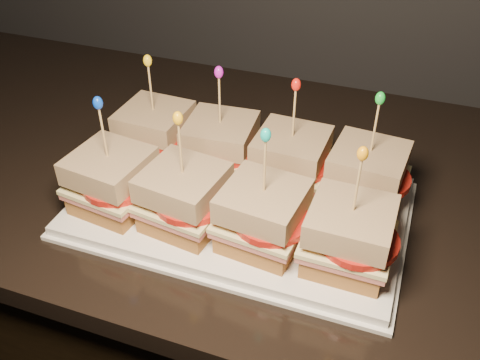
% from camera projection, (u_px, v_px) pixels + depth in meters
% --- Properties ---
extents(cabinet, '(2.44, 0.61, 0.91)m').
position_uv_depth(cabinet, '(160.00, 330.00, 1.16)').
color(cabinet, black).
rests_on(cabinet, ground).
extents(granite_slab, '(2.48, 0.65, 0.03)m').
position_uv_depth(granite_slab, '(134.00, 151.00, 0.88)').
color(granite_slab, black).
rests_on(granite_slab, cabinet).
extents(platter, '(0.43, 0.27, 0.02)m').
position_uv_depth(platter, '(240.00, 207.00, 0.73)').
color(platter, white).
rests_on(platter, granite_slab).
extents(platter_rim, '(0.44, 0.28, 0.01)m').
position_uv_depth(platter_rim, '(240.00, 210.00, 0.73)').
color(platter_rim, white).
rests_on(platter_rim, granite_slab).
extents(sandwich_0_bread_bot, '(0.09, 0.09, 0.03)m').
position_uv_depth(sandwich_0_bread_bot, '(157.00, 148.00, 0.80)').
color(sandwich_0_bread_bot, brown).
rests_on(sandwich_0_bread_bot, platter).
extents(sandwich_0_ham, '(0.10, 0.10, 0.01)m').
position_uv_depth(sandwich_0_ham, '(156.00, 139.00, 0.79)').
color(sandwich_0_ham, '#BF6052').
rests_on(sandwich_0_ham, sandwich_0_bread_bot).
extents(sandwich_0_cheese, '(0.10, 0.10, 0.01)m').
position_uv_depth(sandwich_0_cheese, '(156.00, 135.00, 0.79)').
color(sandwich_0_cheese, beige).
rests_on(sandwich_0_cheese, sandwich_0_ham).
extents(sandwich_0_tomato, '(0.09, 0.09, 0.01)m').
position_uv_depth(sandwich_0_tomato, '(161.00, 134.00, 0.78)').
color(sandwich_0_tomato, red).
rests_on(sandwich_0_tomato, sandwich_0_cheese).
extents(sandwich_0_bread_top, '(0.10, 0.10, 0.03)m').
position_uv_depth(sandwich_0_bread_top, '(154.00, 119.00, 0.77)').
color(sandwich_0_bread_top, '#573415').
rests_on(sandwich_0_bread_top, sandwich_0_tomato).
extents(sandwich_0_pick, '(0.00, 0.00, 0.09)m').
position_uv_depth(sandwich_0_pick, '(151.00, 91.00, 0.74)').
color(sandwich_0_pick, tan).
rests_on(sandwich_0_pick, sandwich_0_bread_top).
extents(sandwich_0_frill, '(0.01, 0.01, 0.02)m').
position_uv_depth(sandwich_0_frill, '(148.00, 61.00, 0.72)').
color(sandwich_0_frill, yellow).
rests_on(sandwich_0_frill, sandwich_0_pick).
extents(sandwich_1_bread_bot, '(0.10, 0.10, 0.03)m').
position_uv_depth(sandwich_1_bread_bot, '(221.00, 162.00, 0.78)').
color(sandwich_1_bread_bot, brown).
rests_on(sandwich_1_bread_bot, platter).
extents(sandwich_1_ham, '(0.11, 0.10, 0.01)m').
position_uv_depth(sandwich_1_ham, '(221.00, 152.00, 0.77)').
color(sandwich_1_ham, '#BF6052').
rests_on(sandwich_1_ham, sandwich_1_bread_bot).
extents(sandwich_1_cheese, '(0.11, 0.11, 0.01)m').
position_uv_depth(sandwich_1_cheese, '(221.00, 148.00, 0.76)').
color(sandwich_1_cheese, beige).
rests_on(sandwich_1_cheese, sandwich_1_ham).
extents(sandwich_1_tomato, '(0.09, 0.09, 0.01)m').
position_uv_depth(sandwich_1_tomato, '(227.00, 148.00, 0.75)').
color(sandwich_1_tomato, red).
rests_on(sandwich_1_tomato, sandwich_1_cheese).
extents(sandwich_1_bread_top, '(0.10, 0.10, 0.03)m').
position_uv_depth(sandwich_1_bread_top, '(220.00, 132.00, 0.74)').
color(sandwich_1_bread_top, '#573415').
rests_on(sandwich_1_bread_top, sandwich_1_tomato).
extents(sandwich_1_pick, '(0.00, 0.00, 0.09)m').
position_uv_depth(sandwich_1_pick, '(220.00, 103.00, 0.72)').
color(sandwich_1_pick, tan).
rests_on(sandwich_1_pick, sandwich_1_bread_top).
extents(sandwich_1_frill, '(0.01, 0.01, 0.02)m').
position_uv_depth(sandwich_1_frill, '(219.00, 72.00, 0.69)').
color(sandwich_1_frill, '#BE17C3').
rests_on(sandwich_1_frill, sandwich_1_pick).
extents(sandwich_2_bread_bot, '(0.09, 0.09, 0.03)m').
position_uv_depth(sandwich_2_bread_bot, '(290.00, 176.00, 0.75)').
color(sandwich_2_bread_bot, brown).
rests_on(sandwich_2_bread_bot, platter).
extents(sandwich_2_ham, '(0.10, 0.10, 0.01)m').
position_uv_depth(sandwich_2_ham, '(290.00, 167.00, 0.74)').
color(sandwich_2_ham, '#BF6052').
rests_on(sandwich_2_ham, sandwich_2_bread_bot).
extents(sandwich_2_cheese, '(0.10, 0.10, 0.01)m').
position_uv_depth(sandwich_2_cheese, '(291.00, 163.00, 0.73)').
color(sandwich_2_cheese, beige).
rests_on(sandwich_2_cheese, sandwich_2_ham).
extents(sandwich_2_tomato, '(0.09, 0.09, 0.01)m').
position_uv_depth(sandwich_2_tomato, '(298.00, 162.00, 0.72)').
color(sandwich_2_tomato, red).
rests_on(sandwich_2_tomato, sandwich_2_cheese).
extents(sandwich_2_bread_top, '(0.10, 0.10, 0.03)m').
position_uv_depth(sandwich_2_bread_top, '(292.00, 146.00, 0.72)').
color(sandwich_2_bread_top, '#573415').
rests_on(sandwich_2_bread_top, sandwich_2_tomato).
extents(sandwich_2_pick, '(0.00, 0.00, 0.09)m').
position_uv_depth(sandwich_2_pick, '(294.00, 116.00, 0.69)').
color(sandwich_2_pick, tan).
rests_on(sandwich_2_pick, sandwich_2_bread_top).
extents(sandwich_2_frill, '(0.01, 0.01, 0.02)m').
position_uv_depth(sandwich_2_frill, '(296.00, 85.00, 0.66)').
color(sandwich_2_frill, red).
rests_on(sandwich_2_frill, sandwich_2_pick).
extents(sandwich_3_bread_bot, '(0.10, 0.10, 0.03)m').
position_uv_depth(sandwich_3_bread_bot, '(363.00, 192.00, 0.72)').
color(sandwich_3_bread_bot, brown).
rests_on(sandwich_3_bread_bot, platter).
extents(sandwich_3_ham, '(0.11, 0.10, 0.01)m').
position_uv_depth(sandwich_3_ham, '(365.00, 182.00, 0.71)').
color(sandwich_3_ham, '#BF6052').
rests_on(sandwich_3_ham, sandwich_3_bread_bot).
extents(sandwich_3_cheese, '(0.11, 0.11, 0.01)m').
position_uv_depth(sandwich_3_cheese, '(366.00, 178.00, 0.71)').
color(sandwich_3_cheese, beige).
rests_on(sandwich_3_cheese, sandwich_3_ham).
extents(sandwich_3_tomato, '(0.09, 0.09, 0.01)m').
position_uv_depth(sandwich_3_tomato, '(375.00, 178.00, 0.69)').
color(sandwich_3_tomato, red).
rests_on(sandwich_3_tomato, sandwich_3_cheese).
extents(sandwich_3_bread_top, '(0.10, 0.10, 0.03)m').
position_uv_depth(sandwich_3_bread_top, '(369.00, 161.00, 0.69)').
color(sandwich_3_bread_top, '#573415').
rests_on(sandwich_3_bread_top, sandwich_3_tomato).
extents(sandwich_3_pick, '(0.00, 0.00, 0.09)m').
position_uv_depth(sandwich_3_pick, '(374.00, 131.00, 0.66)').
color(sandwich_3_pick, tan).
rests_on(sandwich_3_pick, sandwich_3_bread_top).
extents(sandwich_3_frill, '(0.01, 0.01, 0.02)m').
position_uv_depth(sandwich_3_frill, '(380.00, 98.00, 0.63)').
color(sandwich_3_frill, green).
rests_on(sandwich_3_frill, sandwich_3_pick).
extents(sandwich_4_bread_bot, '(0.10, 0.10, 0.03)m').
position_uv_depth(sandwich_4_bread_bot, '(115.00, 197.00, 0.71)').
color(sandwich_4_bread_bot, brown).
rests_on(sandwich_4_bread_bot, platter).
extents(sandwich_4_ham, '(0.11, 0.11, 0.01)m').
position_uv_depth(sandwich_4_ham, '(113.00, 187.00, 0.70)').
color(sandwich_4_ham, '#BF6052').
rests_on(sandwich_4_ham, sandwich_4_bread_bot).
extents(sandwich_4_cheese, '(0.11, 0.11, 0.01)m').
position_uv_depth(sandwich_4_cheese, '(112.00, 183.00, 0.70)').
color(sandwich_4_cheese, beige).
rests_on(sandwich_4_cheese, sandwich_4_ham).
extents(sandwich_4_tomato, '(0.09, 0.09, 0.01)m').
position_uv_depth(sandwich_4_tomato, '(117.00, 183.00, 0.68)').
color(sandwich_4_tomato, red).
rests_on(sandwich_4_tomato, sandwich_4_cheese).
extents(sandwich_4_bread_top, '(0.10, 0.10, 0.03)m').
position_uv_depth(sandwich_4_bread_top, '(109.00, 166.00, 0.68)').
color(sandwich_4_bread_top, '#573415').
rests_on(sandwich_4_bread_top, sandwich_4_tomato).
extents(sandwich_4_pick, '(0.00, 0.00, 0.09)m').
position_uv_depth(sandwich_4_pick, '(104.00, 135.00, 0.65)').
color(sandwich_4_pick, tan).
rests_on(sandwich_4_pick, sandwich_4_bread_top).
extents(sandwich_4_frill, '(0.01, 0.01, 0.02)m').
position_uv_depth(sandwich_4_frill, '(98.00, 103.00, 0.62)').
color(sandwich_4_frill, blue).
rests_on(sandwich_4_frill, sandwich_4_pick).
extents(sandwich_5_bread_bot, '(0.10, 0.10, 0.03)m').
position_uv_depth(sandwich_5_bread_bot, '(186.00, 214.00, 0.68)').
color(sandwich_5_bread_bot, brown).
rests_on(sandwich_5_bread_bot, platter).
extents(sandwich_5_ham, '(0.11, 0.11, 0.01)m').
position_uv_depth(sandwich_5_ham, '(185.00, 204.00, 0.67)').
color(sandwich_5_ham, '#BF6052').
rests_on(sandwich_5_ham, sandwich_5_bread_bot).
extents(sandwich_5_cheese, '(0.11, 0.11, 0.01)m').
position_uv_depth(sandwich_5_cheese, '(184.00, 200.00, 0.67)').
color(sandwich_5_cheese, beige).
rests_on(sandwich_5_cheese, sandwich_5_ham).
extents(sandwich_5_tomato, '(0.09, 0.09, 0.01)m').
position_uv_depth(sandwich_5_tomato, '(191.00, 200.00, 0.66)').
color(sandwich_5_tomato, red).
rests_on(sandwich_5_tomato, sandwich_5_cheese).
extents(sandwich_5_bread_top, '(0.10, 0.10, 0.03)m').
position_uv_depth(sandwich_5_bread_top, '(183.00, 183.00, 0.65)').
color(sandwich_5_bread_top, '#573415').
rests_on(sandwich_5_bread_top, sandwich_5_tomato).
extents(sandwich_5_pick, '(0.00, 0.00, 0.09)m').
position_uv_depth(sandwich_5_pick, '(181.00, 152.00, 0.62)').
color(sandwich_5_pick, tan).
rests_on(sandwich_5_pick, sandwich_5_bread_top).
extents(sandwich_5_frill, '(0.01, 0.01, 0.02)m').
position_uv_depth(sandwich_5_frill, '(178.00, 118.00, 0.60)').
color(sandwich_5_frill, yellow).
rests_on(sandwich_5_frill, sandwich_5_pick).
extents(sandwich_6_bread_bot, '(0.10, 0.10, 0.03)m').
position_uv_depth(sandwich_6_bread_bot, '(262.00, 233.00, 0.65)').
color(sandwich_6_bread_bot, brown).
rests_on(sandwich_6_bread_bot, platter).
extents(sandwich_6_ham, '(0.11, 0.11, 0.01)m').
position_uv_depth(sandwich_6_ham, '(263.00, 223.00, 0.64)').
color(sandwich_6_ham, '#BF6052').
rests_on(sandwich_6_ham, sandwich_6_bread_bot).
extents(sandwich_6_cheese, '(0.11, 0.11, 0.01)m').
position_uv_depth(sandwich_6_cheese, '(263.00, 219.00, 0.64)').
color(sandwich_6_cheese, beige).
rests_on(sandwich_6_cheese, sandwich_6_ham).
extents(sandwich_6_tomato, '(0.09, 0.09, 0.01)m').
position_uv_depth(sandwich_6_tomato, '(271.00, 219.00, 0.63)').
color(sandwich_6_tomato, red).
rests_on(sandwich_6_tomato, sandwich_6_cheese).
extents(sandwich_6_bread_top, '(0.10, 0.10, 0.03)m').
position_uv_depth(sandwich_6_bread_top, '(263.00, 201.00, 0.62)').
color(sandwich_6_bread_top, '#573415').
rests_on(sandwich_6_bread_top, sandwich_6_tomato).
extents(sandwich_6_pick, '(0.00, 0.00, 0.09)m').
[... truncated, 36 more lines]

